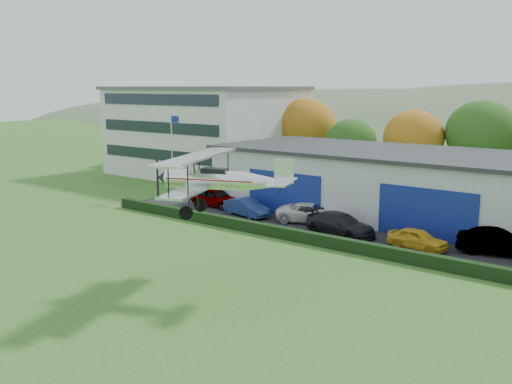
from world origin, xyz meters
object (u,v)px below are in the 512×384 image
Objects in this scene: biplane at (217,178)px; car_0 at (216,197)px; car_3 at (340,224)px; car_4 at (418,239)px; flagpole at (173,147)px; office_block at (205,131)px; car_1 at (247,207)px; car_2 at (311,213)px; car_5 at (498,242)px; hangar at (458,190)px.

car_0 is at bearing 110.55° from biplane.
car_4 is at bearing -80.59° from car_3.
flagpole is at bearing 119.42° from biplane.
car_4 is at bearing -24.97° from office_block.
biplane is (13.97, -15.08, 4.92)m from car_0.
office_block is at bearing 46.73° from car_0.
car_2 is (5.32, 1.36, 0.02)m from car_1.
car_1 is at bearing 80.16° from car_5.
car_3 is at bearing -7.68° from flagpole.
car_5 is at bearing -89.21° from car_0.
car_1 is (18.76, -15.04, -4.44)m from office_block.
car_3 is at bearing 69.41° from biplane.
office_block is at bearing 62.37° from car_1.
car_3 is at bearing -139.72° from car_2.
car_0 is at bearing -160.09° from hangar.
car_3 is 14.13m from biplane.
car_3 is (13.58, -1.85, -0.03)m from car_0.
office_block is 4.72× the size of car_1.
flagpole is 25.65m from biplane.
car_4 is at bearing 98.55° from car_5.
car_1 is (10.65, -2.04, -4.02)m from flagpole.
car_2 is at bearing -29.59° from office_block.
car_0 is at bearing 91.33° from car_3.
flagpole is 0.96× the size of biplane.
flagpole reaches higher than car_2.
car_4 is at bearing -94.56° from car_0.
hangar is 33.84m from office_block.
biplane is at bearing 173.32° from car_2.
car_0 reaches higher than car_3.
biplane is (-4.77, -21.87, 3.13)m from hangar.
biplane is at bearing -136.37° from car_0.
car_3 reaches higher than car_4.
biplane reaches higher than hangar.
biplane reaches higher than car_5.
car_5 reaches higher than car_3.
flagpole is 20.29m from car_3.
car_3 is 5.72m from car_4.
car_4 is (19.30, -1.82, -0.15)m from car_0.
car_2 is at bearing 82.97° from biplane.
hangar is 7.67× the size of car_2.
hangar reaches higher than car_2.
car_2 is at bearing -88.42° from car_0.
car_2 is at bearing -2.43° from flagpole.
hangar is at bearing -49.54° from car_1.
car_2 is at bearing 81.98° from car_4.
car_1 is at bearing 95.16° from car_3.
office_block is 5.29× the size of car_4.
biplane reaches higher than car_4.
car_0 reaches higher than car_2.
flagpole is at bearing 87.71° from car_4.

